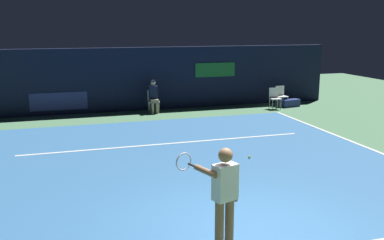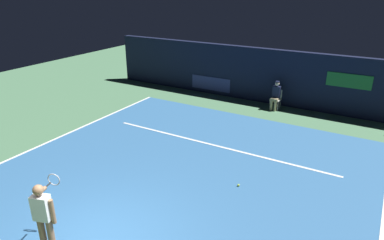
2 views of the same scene
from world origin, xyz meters
The scene contains 11 objects.
ground_plane centered at (0.00, 4.14, 0.00)m, with size 34.13×34.13×0.00m, color #4C7A56.
court_surface centered at (0.00, 4.14, 0.01)m, with size 10.99×10.27×0.01m, color #336699.
line_sideline_left centered at (5.44, 4.14, 0.01)m, with size 0.10×10.27×0.01m, color white.
line_service centered at (0.00, 5.93, 0.01)m, with size 8.57×0.10×0.01m, color white.
back_wall centered at (0.00, 11.57, 1.30)m, with size 17.46×0.33×2.60m.
tennis_player centered at (-0.73, -0.57, 0.99)m, with size 0.84×0.92×1.73m.
line_judge_on_chair centered at (0.62, 10.77, 0.69)m, with size 0.45×0.54×1.32m.
courtside_chair_near centered at (6.26, 10.57, 0.50)m, with size 0.45×0.43×0.88m.
courtside_chair_far centered at (5.72, 10.12, 0.50)m, with size 0.47×0.45×0.88m.
tennis_ball centered at (1.75, 3.90, 0.05)m, with size 0.07×0.07×0.07m, color #CCE033.
equipment_bag centered at (6.61, 10.33, 0.16)m, with size 0.84×0.32×0.32m, color navy.
Camera 1 is at (-3.02, -6.40, 3.51)m, focal length 40.99 mm.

